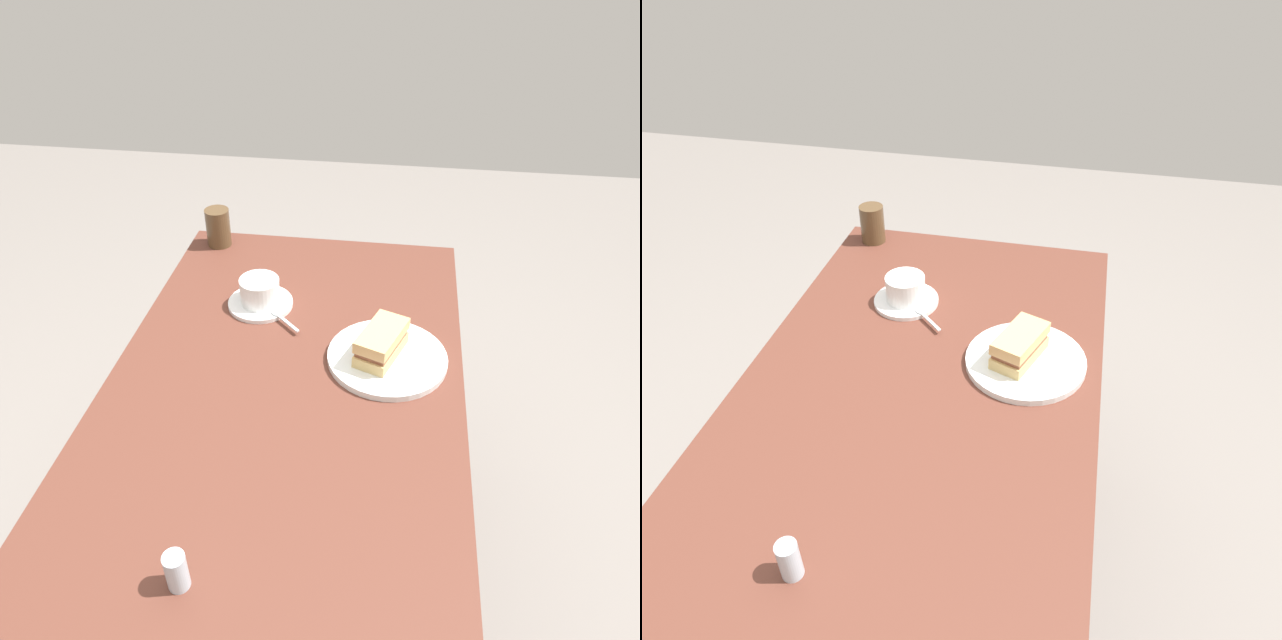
{
  "view_description": "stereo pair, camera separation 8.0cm",
  "coord_description": "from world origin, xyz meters",
  "views": [
    {
      "loc": [
        -0.77,
        -0.19,
        1.54
      ],
      "look_at": [
        0.26,
        -0.05,
        0.76
      ],
      "focal_mm": 33.94,
      "sensor_mm": 36.0,
      "label": 1
    },
    {
      "loc": [
        -0.76,
        -0.27,
        1.54
      ],
      "look_at": [
        0.26,
        -0.05,
        0.76
      ],
      "focal_mm": 33.94,
      "sensor_mm": 36.0,
      "label": 2
    }
  ],
  "objects": [
    {
      "name": "ground_plane",
      "position": [
        0.0,
        0.0,
        0.0
      ],
      "size": [
        6.0,
        6.0,
        0.0
      ],
      "primitive_type": "plane",
      "color": "gray"
    },
    {
      "name": "dining_table",
      "position": [
        0.0,
        0.0,
        0.61
      ],
      "size": [
        1.34,
        0.7,
        0.73
      ],
      "color": "#592F23",
      "rests_on": "ground_plane"
    },
    {
      "name": "sandwich_plate",
      "position": [
        0.18,
        -0.2,
        0.74
      ],
      "size": [
        0.25,
        0.25,
        0.01
      ],
      "primitive_type": "cylinder",
      "color": "white",
      "rests_on": "dining_table"
    },
    {
      "name": "salt_shaker",
      "position": [
        -0.34,
        0.07,
        0.76
      ],
      "size": [
        0.03,
        0.03,
        0.07
      ],
      "primitive_type": "cylinder",
      "color": "silver",
      "rests_on": "dining_table"
    },
    {
      "name": "spoon",
      "position": [
        0.29,
        0.04,
        0.74
      ],
      "size": [
        0.08,
        0.08,
        0.01
      ],
      "color": "silver",
      "rests_on": "coffee_saucer"
    },
    {
      "name": "coffee_saucer",
      "position": [
        0.34,
        0.1,
        0.73
      ],
      "size": [
        0.15,
        0.15,
        0.01
      ],
      "primitive_type": "cylinder",
      "color": "white",
      "rests_on": "dining_table"
    },
    {
      "name": "coffee_cup",
      "position": [
        0.34,
        0.1,
        0.77
      ],
      "size": [
        0.12,
        0.09,
        0.06
      ],
      "color": "white",
      "rests_on": "coffee_saucer"
    },
    {
      "name": "sandwich_front",
      "position": [
        0.18,
        -0.18,
        0.77
      ],
      "size": [
        0.15,
        0.11,
        0.06
      ],
      "color": "tan",
      "rests_on": "sandwich_plate"
    },
    {
      "name": "drinking_glass",
      "position": [
        0.6,
        0.27,
        0.78
      ],
      "size": [
        0.06,
        0.06,
        0.1
      ],
      "primitive_type": "cylinder",
      "color": "brown",
      "rests_on": "dining_table"
    }
  ]
}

